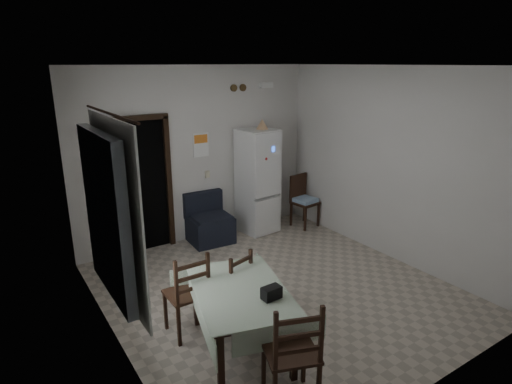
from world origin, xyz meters
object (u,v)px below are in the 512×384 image
object	(u,v)px
dining_chair_far_right	(231,285)
dining_chair_near_head	(291,350)
fridge	(258,181)
dining_table	(241,320)
navy_seat	(210,219)
corner_chair	(305,201)
dining_chair_far_left	(186,292)

from	to	relation	value
dining_chair_far_right	dining_chair_near_head	distance (m)	1.43
dining_chair_near_head	fridge	bearing A→B (deg)	-99.02
dining_table	dining_chair_near_head	xyz separation A→B (m)	(-0.01, -0.86, 0.17)
navy_seat	corner_chair	xyz separation A→B (m)	(1.81, -0.32, 0.06)
dining_chair_far_left	dining_table	bearing A→B (deg)	119.16
fridge	corner_chair	xyz separation A→B (m)	(0.84, -0.32, -0.44)
dining_chair_far_left	corner_chair	bearing A→B (deg)	-150.77
dining_chair_far_left	fridge	bearing A→B (deg)	-138.25
corner_chair	dining_chair_far_left	xyz separation A→B (m)	(-3.21, -1.81, 0.02)
dining_chair_far_left	dining_chair_far_right	world-z (taller)	dining_chair_far_left
fridge	dining_chair_near_head	world-z (taller)	fridge
fridge	dining_table	bearing A→B (deg)	-131.85
dining_chair_near_head	dining_table	bearing A→B (deg)	-69.94
dining_table	dining_chair_far_right	size ratio (longest dim) A/B	1.55
navy_seat	dining_chair_far_left	world-z (taller)	dining_chair_far_left
dining_chair_far_left	navy_seat	bearing A→B (deg)	-123.61
dining_chair_far_left	dining_chair_near_head	world-z (taller)	dining_chair_near_head
dining_table	dining_chair_far_left	size ratio (longest dim) A/B	1.37
dining_table	dining_chair_far_right	world-z (taller)	dining_chair_far_right
fridge	dining_chair_far_right	distance (m)	2.87
dining_chair_far_left	dining_chair_far_right	distance (m)	0.55
corner_chair	dining_chair_near_head	size ratio (longest dim) A/B	0.90
navy_seat	dining_chair_near_head	world-z (taller)	dining_chair_near_head
fridge	corner_chair	world-z (taller)	fridge
fridge	navy_seat	xyz separation A→B (m)	(-0.96, 0.00, -0.50)
dining_table	dining_chair_far_left	distance (m)	0.70
corner_chair	dining_table	distance (m)	3.75
navy_seat	dining_chair_far_left	xyz separation A→B (m)	(-1.40, -2.13, 0.09)
navy_seat	dining_chair_far_right	world-z (taller)	dining_chair_far_right
corner_chair	dining_chair_far_right	world-z (taller)	corner_chair
corner_chair	dining_table	size ratio (longest dim) A/B	0.70
dining_chair_near_head	navy_seat	bearing A→B (deg)	-86.07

